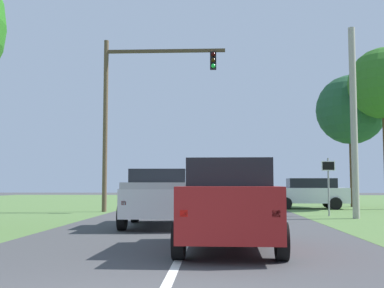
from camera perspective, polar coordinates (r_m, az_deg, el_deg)
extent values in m
plane|color=#424244|center=(16.41, 0.23, -9.68)|extent=(120.00, 120.00, 0.00)
cube|color=maroon|center=(10.85, 4.38, -7.63)|extent=(2.08, 4.55, 1.03)
cube|color=black|center=(11.06, 4.35, -3.41)|extent=(1.80, 2.84, 0.57)
cube|color=red|center=(8.66, -0.95, -8.06)|extent=(0.14, 0.06, 0.12)
cube|color=red|center=(8.67, 9.76, -8.00)|extent=(0.14, 0.06, 0.12)
cylinder|color=black|center=(12.31, -0.23, -9.69)|extent=(0.25, 0.73, 0.72)
cylinder|color=black|center=(12.32, 9.00, -9.63)|extent=(0.25, 0.73, 0.72)
cylinder|color=black|center=(9.55, -1.57, -11.17)|extent=(0.25, 0.73, 0.72)
cylinder|color=black|center=(9.55, 10.40, -11.09)|extent=(0.25, 0.73, 0.72)
cube|color=silver|center=(16.88, -3.81, -6.67)|extent=(2.23, 5.00, 0.88)
cube|color=black|center=(16.62, -3.86, -4.08)|extent=(1.88, 1.94, 0.64)
cube|color=#B8B8B8|center=(15.34, -4.25, -4.86)|extent=(2.03, 1.94, 0.20)
cube|color=red|center=(14.55, -7.94, -6.80)|extent=(0.14, 0.06, 0.12)
cube|color=red|center=(14.39, -1.19, -6.86)|extent=(0.14, 0.06, 0.12)
cylinder|color=black|center=(18.53, -6.65, -7.83)|extent=(0.27, 0.81, 0.80)
cylinder|color=black|center=(18.38, -0.18, -7.88)|extent=(0.27, 0.81, 0.80)
cylinder|color=black|center=(15.50, -8.13, -8.45)|extent=(0.27, 0.81, 0.80)
cylinder|color=black|center=(15.32, -0.38, -8.54)|extent=(0.27, 0.81, 0.80)
cylinder|color=brown|center=(25.75, -10.06, 2.19)|extent=(0.24, 0.24, 8.93)
cube|color=#4C3D2B|center=(25.99, -3.11, 10.75)|extent=(6.22, 0.16, 0.16)
cube|color=black|center=(25.73, 2.48, 9.64)|extent=(0.32, 0.28, 0.90)
sphere|color=black|center=(25.66, 2.48, 10.37)|extent=(0.22, 0.22, 0.22)
sphere|color=black|center=(25.58, 2.48, 9.72)|extent=(0.22, 0.22, 0.22)
sphere|color=#1ED83F|center=(25.51, 2.48, 9.07)|extent=(0.22, 0.22, 0.22)
cylinder|color=gray|center=(22.77, 15.61, -4.84)|extent=(0.08, 0.08, 2.58)
cube|color=white|center=(22.75, 15.57, -2.47)|extent=(0.60, 0.03, 0.44)
cube|color=black|center=(22.74, 15.58, -2.46)|extent=(0.52, 0.01, 0.36)
cylinder|color=#4C351E|center=(32.12, 18.20, -2.99)|extent=(0.36, 0.36, 4.45)
sphere|color=#235331|center=(32.45, 18.03, 3.83)|extent=(4.35, 4.35, 4.35)
cube|color=silver|center=(29.03, 13.29, -5.83)|extent=(4.44, 2.01, 0.85)
cube|color=black|center=(29.06, 13.69, -4.44)|extent=(2.67, 1.75, 0.55)
cube|color=red|center=(29.53, 8.85, -5.79)|extent=(0.06, 0.14, 0.12)
cube|color=red|center=(27.96, 9.14, -5.86)|extent=(0.06, 0.14, 0.12)
cylinder|color=black|center=(30.24, 15.57, -6.54)|extent=(0.68, 0.24, 0.68)
cylinder|color=black|center=(28.36, 16.37, -6.66)|extent=(0.68, 0.24, 0.68)
cylinder|color=black|center=(29.80, 10.39, -6.66)|extent=(0.68, 0.24, 0.68)
cylinder|color=black|center=(27.89, 10.85, -6.80)|extent=(0.68, 0.24, 0.68)
cylinder|color=#9E998E|center=(21.57, 18.31, 2.48)|extent=(0.28, 0.28, 8.04)
sphere|color=#2D6921|center=(30.16, 21.48, 6.60)|extent=(4.07, 4.07, 4.07)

